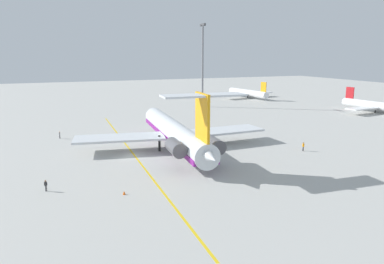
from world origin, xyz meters
TOP-DOWN VIEW (x-y plane):
  - ground at (0.00, 0.00)m, footprint 399.06×399.06m
  - main_jetliner at (-1.31, 9.31)m, footprint 45.43×40.26m
  - airliner_far_left at (-72.92, 68.36)m, footprint 25.78×25.57m
  - airliner_mid_left at (-20.15, 87.03)m, footprint 25.75×25.52m
  - ground_crew_near_nose at (-20.62, -12.28)m, footprint 0.36×0.28m
  - ground_crew_near_tail at (9.31, 32.78)m, footprint 0.45×0.29m
  - ground_crew_portside at (13.08, -15.41)m, footprint 0.27×0.42m
  - safety_cone_nose at (18.47, -5.36)m, footprint 0.40×0.40m
  - taxiway_centreline at (-2.58, 0.52)m, footprint 82.06×2.67m
  - light_mast at (-55.14, 38.91)m, footprint 4.00×0.70m

SIDE VIEW (x-z plane):
  - ground at x=0.00m, z-range 0.00..0.00m
  - taxiway_centreline at x=-2.58m, z-range 0.00..0.01m
  - safety_cone_nose at x=18.47m, z-range 0.00..0.55m
  - ground_crew_portside at x=13.08m, z-range 0.22..1.90m
  - ground_crew_near_nose at x=-20.62m, z-range 0.22..1.91m
  - ground_crew_near_tail at x=9.31m, z-range 0.24..2.06m
  - airliner_mid_left at x=-20.15m, z-range -1.58..6.11m
  - airliner_far_left at x=-72.92m, z-range -1.58..6.12m
  - main_jetliner at x=-1.31m, z-range -3.01..10.22m
  - light_mast at x=-55.14m, z-range 1.24..30.94m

